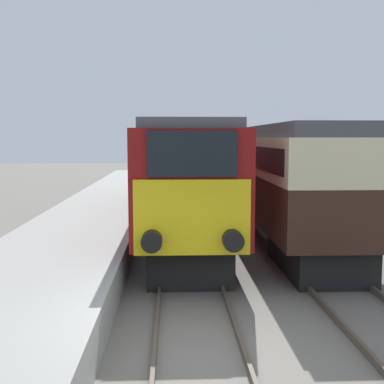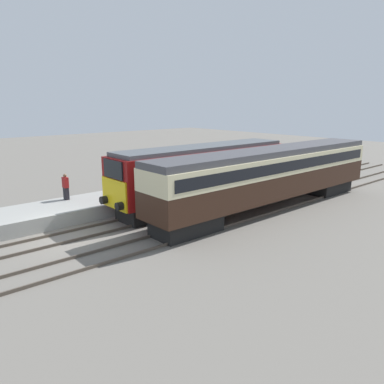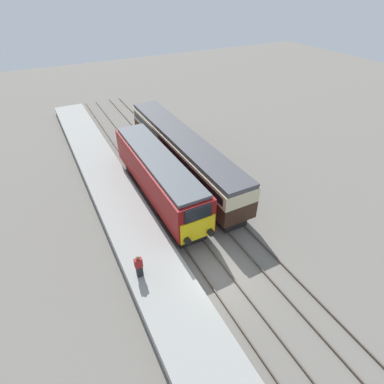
% 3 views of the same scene
% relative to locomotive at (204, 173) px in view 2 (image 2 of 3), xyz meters
% --- Properties ---
extents(ground_plane, '(120.00, 120.00, 0.00)m').
position_rel_locomotive_xyz_m(ground_plane, '(0.00, -9.41, -2.18)').
color(ground_plane, slate).
extents(platform_left, '(3.50, 50.00, 0.81)m').
position_rel_locomotive_xyz_m(platform_left, '(-3.30, -1.41, -1.78)').
color(platform_left, gray).
rests_on(platform_left, ground_plane).
extents(rails_near_track, '(1.51, 60.00, 0.14)m').
position_rel_locomotive_xyz_m(rails_near_track, '(0.00, -4.41, -2.11)').
color(rails_near_track, '#4C4238').
rests_on(rails_near_track, ground_plane).
extents(rails_far_track, '(1.50, 60.00, 0.14)m').
position_rel_locomotive_xyz_m(rails_far_track, '(3.40, -4.41, -2.11)').
color(rails_far_track, '#4C4238').
rests_on(rails_far_track, ground_plane).
extents(locomotive, '(2.70, 13.46, 3.94)m').
position_rel_locomotive_xyz_m(locomotive, '(0.00, 0.00, 0.00)').
color(locomotive, black).
rests_on(locomotive, ground_plane).
extents(passenger_carriage, '(2.75, 18.27, 3.86)m').
position_rel_locomotive_xyz_m(passenger_carriage, '(3.40, 2.62, 0.16)').
color(passenger_carriage, black).
rests_on(passenger_carriage, ground_plane).
extents(person_on_platform, '(0.44, 0.26, 1.60)m').
position_rel_locomotive_xyz_m(person_on_platform, '(-4.31, -7.43, -0.58)').
color(person_on_platform, black).
rests_on(person_on_platform, platform_left).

